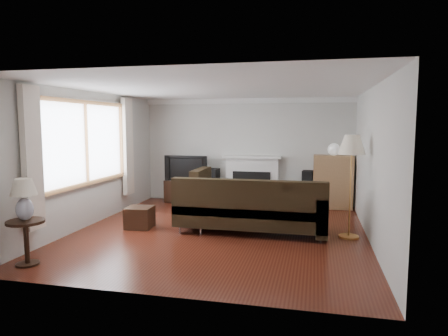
% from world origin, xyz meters
% --- Properties ---
extents(room, '(5.10, 5.60, 2.54)m').
position_xyz_m(room, '(0.00, 0.00, 1.25)').
color(room, '#511D12').
rests_on(room, ground).
extents(window, '(0.12, 2.74, 1.54)m').
position_xyz_m(window, '(-2.45, -0.20, 1.55)').
color(window, brown).
rests_on(window, room).
extents(curtain_near, '(0.10, 0.35, 2.10)m').
position_xyz_m(curtain_near, '(-2.40, -1.72, 1.40)').
color(curtain_near, white).
rests_on(curtain_near, room).
extents(curtain_far, '(0.10, 0.35, 2.10)m').
position_xyz_m(curtain_far, '(-2.40, 1.32, 1.40)').
color(curtain_far, white).
rests_on(curtain_far, room).
extents(fireplace, '(1.40, 0.26, 1.15)m').
position_xyz_m(fireplace, '(0.15, 2.64, 0.57)').
color(fireplace, white).
rests_on(fireplace, room).
extents(tv_stand, '(1.06, 0.48, 0.53)m').
position_xyz_m(tv_stand, '(-1.41, 2.48, 0.27)').
color(tv_stand, black).
rests_on(tv_stand, ground).
extents(television, '(1.06, 0.14, 0.61)m').
position_xyz_m(television, '(-1.41, 2.48, 0.84)').
color(television, black).
rests_on(television, tv_stand).
extents(speaker_left, '(0.28, 0.32, 0.83)m').
position_xyz_m(speaker_left, '(-0.78, 2.55, 0.41)').
color(speaker_left, black).
rests_on(speaker_left, ground).
extents(speaker_right, '(0.26, 0.30, 0.83)m').
position_xyz_m(speaker_right, '(1.45, 2.55, 0.42)').
color(speaker_right, black).
rests_on(speaker_right, ground).
extents(bookshelf, '(0.87, 0.41, 1.20)m').
position_xyz_m(bookshelf, '(2.02, 2.51, 0.60)').
color(bookshelf, '#9F724A').
rests_on(bookshelf, ground).
extents(globe_lamp, '(0.27, 0.27, 0.27)m').
position_xyz_m(globe_lamp, '(2.02, 2.51, 1.33)').
color(globe_lamp, white).
rests_on(globe_lamp, bookshelf).
extents(sectional_sofa, '(2.83, 2.07, 0.91)m').
position_xyz_m(sectional_sofa, '(0.54, 0.11, 0.46)').
color(sectional_sofa, black).
rests_on(sectional_sofa, ground).
extents(coffee_table, '(1.27, 0.83, 0.46)m').
position_xyz_m(coffee_table, '(0.48, 1.67, 0.23)').
color(coffee_table, '#8C5D43').
rests_on(coffee_table, ground).
extents(footstool, '(0.49, 0.49, 0.38)m').
position_xyz_m(footstool, '(-1.50, -0.08, 0.19)').
color(footstool, black).
rests_on(footstool, ground).
extents(floor_lamp, '(0.56, 0.56, 1.72)m').
position_xyz_m(floor_lamp, '(2.19, 0.11, 0.86)').
color(floor_lamp, '#C78C45').
rests_on(floor_lamp, ground).
extents(side_table, '(0.49, 0.49, 0.61)m').
position_xyz_m(side_table, '(-2.15, -2.22, 0.31)').
color(side_table, black).
rests_on(side_table, ground).
extents(table_lamp, '(0.35, 0.35, 0.56)m').
position_xyz_m(table_lamp, '(-2.15, -2.22, 0.89)').
color(table_lamp, silver).
rests_on(table_lamp, side_table).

